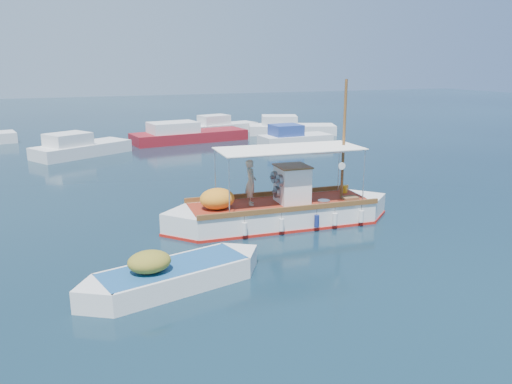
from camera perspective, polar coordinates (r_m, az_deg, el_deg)
name	(u,v)px	position (r m, az deg, el deg)	size (l,w,h in m)	color
ground	(287,228)	(18.86, 3.58, -4.07)	(160.00, 160.00, 0.00)	black
fishing_caique	(279,211)	(19.12, 2.66, -2.24)	(9.18, 2.99, 5.61)	white
dinghy	(172,277)	(14.14, -9.53, -9.59)	(5.46, 2.47, 1.37)	white
bg_boat_nw	(79,149)	(35.17, -19.56, 4.70)	(6.68, 5.21, 1.80)	silver
bg_boat_n	(186,136)	(39.58, -7.98, 6.41)	(9.25, 3.99, 1.80)	maroon
bg_boat_ne	(293,139)	(37.48, 4.29, 6.06)	(5.38, 2.35, 1.80)	silver
bg_boat_e	(289,128)	(43.65, 3.82, 7.27)	(7.82, 4.98, 1.80)	silver
bg_boat_far_n	(221,127)	(44.39, -4.00, 7.39)	(6.43, 3.35, 1.80)	silver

